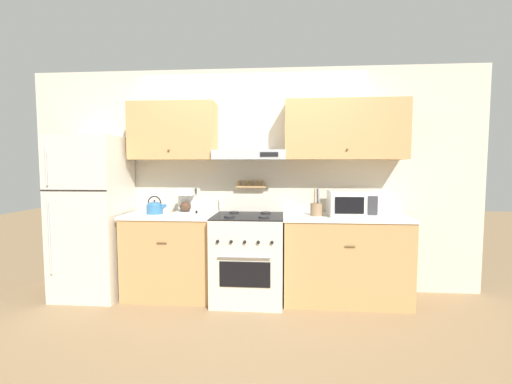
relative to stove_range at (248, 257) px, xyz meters
The scene contains 10 objects.
ground_plane 0.54m from the stove_range, 90.00° to the right, with size 16.00×16.00×0.00m, color #937551.
wall_back 1.04m from the stove_range, 78.20° to the left, with size 5.20×0.46×2.55m.
counter_left 0.86m from the stove_range, behind, with size 0.98×0.63×0.92m.
counter_right 1.03m from the stove_range, ahead, with size 1.31×0.63×0.92m.
stove_range is the anchor object (origin of this frame).
refrigerator 1.79m from the stove_range, behind, with size 0.70×0.69×1.76m.
tea_kettle 1.16m from the stove_range, behind, with size 0.23×0.18×0.20m.
coffee_maker 0.91m from the stove_range, behind, with size 0.19×0.23×0.28m.
microwave 1.24m from the stove_range, ahead, with size 0.48×0.38×0.26m.
utensil_crock 0.89m from the stove_range, ahead, with size 0.13×0.13×0.29m.
Camera 1 is at (0.37, -3.33, 1.44)m, focal length 24.00 mm.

